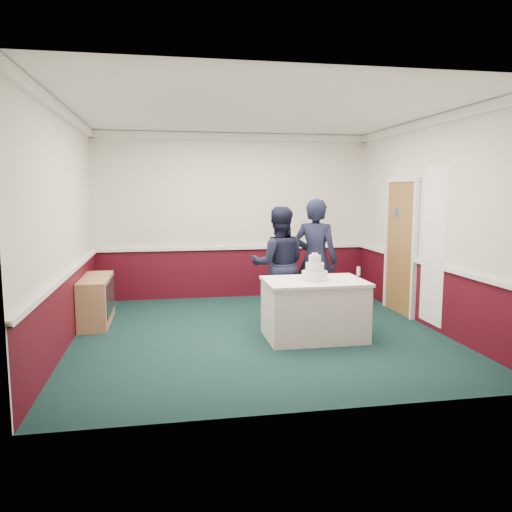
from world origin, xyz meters
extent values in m
plane|color=#14312F|center=(0.00, 0.00, 0.00)|extent=(5.00, 5.00, 0.00)
cube|color=silver|center=(0.00, 2.48, 1.50)|extent=(5.00, 0.05, 3.00)
cube|color=silver|center=(-2.48, 0.00, 1.50)|extent=(0.05, 5.00, 3.00)
cube|color=silver|center=(2.48, 0.00, 1.50)|extent=(0.05, 5.00, 3.00)
cube|color=white|center=(0.00, 0.00, 2.98)|extent=(5.00, 5.00, 0.05)
cube|color=#410813|center=(0.00, 2.48, 0.45)|extent=(5.00, 0.02, 0.90)
cube|color=white|center=(0.00, 2.47, 0.92)|extent=(4.98, 0.05, 0.06)
cube|color=white|center=(0.00, 2.46, 2.93)|extent=(5.00, 0.08, 0.12)
cube|color=brown|center=(2.46, 0.80, 1.05)|extent=(0.05, 0.90, 2.10)
cube|color=#234799|center=(2.44, 0.95, 1.62)|extent=(0.01, 0.12, 0.12)
cube|color=white|center=(2.42, -0.25, 1.20)|extent=(0.02, 0.60, 2.20)
cube|color=tan|center=(-2.28, 0.97, 0.35)|extent=(0.40, 1.20, 0.70)
cube|color=black|center=(-2.07, 0.97, 0.40)|extent=(0.01, 1.00, 0.50)
cube|color=white|center=(0.69, -0.32, 0.38)|extent=(1.28, 0.88, 0.76)
cube|color=white|center=(0.69, -0.32, 0.77)|extent=(1.32, 0.92, 0.04)
cylinder|color=white|center=(0.69, -0.32, 0.85)|extent=(0.34, 0.34, 0.12)
cylinder|color=silver|center=(0.69, -0.32, 0.80)|extent=(0.35, 0.35, 0.03)
cylinder|color=white|center=(0.69, -0.32, 0.97)|extent=(0.24, 0.24, 0.11)
cylinder|color=silver|center=(0.69, -0.32, 0.92)|extent=(0.25, 0.25, 0.02)
cylinder|color=white|center=(0.69, -0.32, 1.07)|extent=(0.16, 0.16, 0.10)
cylinder|color=silver|center=(0.69, -0.32, 1.03)|extent=(0.17, 0.17, 0.02)
sphere|color=#EDE5C9|center=(0.69, -0.32, 1.14)|extent=(0.03, 0.03, 0.03)
sphere|color=#EDE5C9|center=(0.72, -0.31, 1.14)|extent=(0.03, 0.03, 0.03)
sphere|color=#EDE5C9|center=(0.67, -0.30, 1.14)|extent=(0.03, 0.03, 0.03)
sphere|color=#EDE5C9|center=(0.71, -0.35, 1.14)|extent=(0.03, 0.03, 0.03)
sphere|color=#EDE5C9|center=(0.66, -0.34, 1.14)|extent=(0.03, 0.03, 0.03)
cube|color=silver|center=(0.66, -0.52, 0.79)|extent=(0.03, 0.22, 0.00)
cylinder|color=silver|center=(1.19, -0.60, 0.79)|extent=(0.05, 0.05, 0.01)
cylinder|color=silver|center=(1.19, -0.60, 0.84)|extent=(0.01, 0.01, 0.09)
cylinder|color=silver|center=(1.19, -0.60, 0.94)|extent=(0.04, 0.04, 0.11)
imported|color=black|center=(0.41, 0.59, 0.87)|extent=(0.93, 0.77, 1.74)
imported|color=black|center=(0.96, 0.53, 0.93)|extent=(0.81, 0.75, 1.86)
camera|label=1|loc=(-1.24, -6.60, 1.96)|focal=35.00mm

